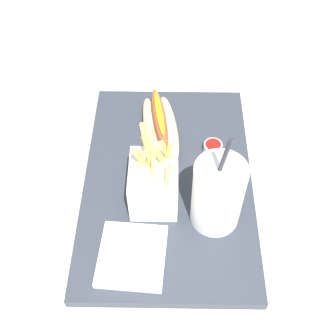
{
  "coord_description": "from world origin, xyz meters",
  "views": [
    {
      "loc": [
        0.45,
        0.01,
        0.63
      ],
      "look_at": [
        0.0,
        0.0,
        0.05
      ],
      "focal_mm": 45.24,
      "sensor_mm": 36.0,
      "label": 1
    }
  ],
  "objects": [
    {
      "name": "hot_dog_1",
      "position": [
        -0.11,
        -0.02,
        0.04
      ],
      "size": [
        0.17,
        0.09,
        0.06
      ],
      "color": "#E5C689",
      "rests_on": "food_tray"
    },
    {
      "name": "ground_plane",
      "position": [
        0.0,
        0.0,
        -0.01
      ],
      "size": [
        2.4,
        2.4,
        0.02
      ],
      "primitive_type": "cube",
      "color": "silver"
    },
    {
      "name": "soda_cup",
      "position": [
        0.08,
        0.08,
        0.09
      ],
      "size": [
        0.08,
        0.08,
        0.21
      ],
      "color": "white",
      "rests_on": "food_tray"
    },
    {
      "name": "napkin_stack",
      "position": [
        0.16,
        -0.05,
        0.03
      ],
      "size": [
        0.12,
        0.11,
        0.01
      ],
      "primitive_type": "cube",
      "rotation": [
        0.0,
        0.0,
        -0.07
      ],
      "color": "white",
      "rests_on": "food_tray"
    },
    {
      "name": "fries_basket",
      "position": [
        0.04,
        -0.02,
        0.07
      ],
      "size": [
        0.09,
        0.08,
        0.16
      ],
      "color": "white",
      "rests_on": "food_tray"
    },
    {
      "name": "ketchup_cup_1",
      "position": [
        -0.07,
        0.08,
        0.03
      ],
      "size": [
        0.03,
        0.03,
        0.02
      ],
      "color": "white",
      "rests_on": "food_tray"
    },
    {
      "name": "food_tray",
      "position": [
        0.0,
        0.0,
        0.01
      ],
      "size": [
        0.46,
        0.3,
        0.02
      ],
      "primitive_type": "cube",
      "color": "#2D333D",
      "rests_on": "ground_plane"
    }
  ]
}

